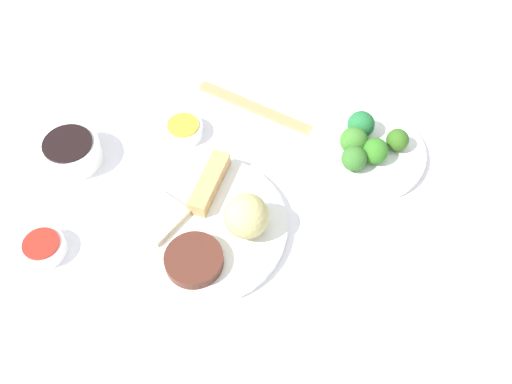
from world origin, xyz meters
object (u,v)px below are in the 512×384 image
chopsticks_pair (257,108)px  sauce_ramekin_sweet_and_sour (44,248)px  main_plate (203,226)px  broccoli_plate (366,152)px  soy_sauce_bowl (73,150)px  sauce_ramekin_hot_mustard (184,130)px

chopsticks_pair → sauce_ramekin_sweet_and_sour: bearing=164.6°
main_plate → broccoli_plate: 0.31m
soy_sauce_bowl → broccoli_plate: bearing=-56.8°
sauce_ramekin_hot_mustard → sauce_ramekin_sweet_and_sour: size_ratio=1.00×
chopsticks_pair → soy_sauce_bowl: bearing=142.1°
main_plate → broccoli_plate: bearing=-28.9°
broccoli_plate → chopsticks_pair: (-0.01, 0.21, -0.00)m
soy_sauce_bowl → chopsticks_pair: bearing=-37.9°
broccoli_plate → soy_sauce_bowl: soy_sauce_bowl is taller
main_plate → chopsticks_pair: main_plate is taller
main_plate → soy_sauce_bowl: 0.27m
sauce_ramekin_hot_mustard → sauce_ramekin_sweet_and_sour: bearing=172.7°
sauce_ramekin_hot_mustard → soy_sauce_bowl: bearing=138.5°
soy_sauce_bowl → sauce_ramekin_hot_mustard: (0.14, -0.13, -0.01)m
sauce_ramekin_hot_mustard → chopsticks_pair: (0.12, -0.08, -0.01)m
soy_sauce_bowl → chopsticks_pair: 0.33m
sauce_ramekin_sweet_and_sour → sauce_ramekin_hot_mustard: bearing=-7.3°
broccoli_plate → soy_sauce_bowl: bearing=123.2°
sauce_ramekin_sweet_and_sour → chopsticks_pair: sauce_ramekin_sweet_and_sour is taller
main_plate → broccoli_plate: (0.27, -0.15, -0.00)m
broccoli_plate → chopsticks_pair: bearing=93.4°
broccoli_plate → sauce_ramekin_hot_mustard: bearing=114.2°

